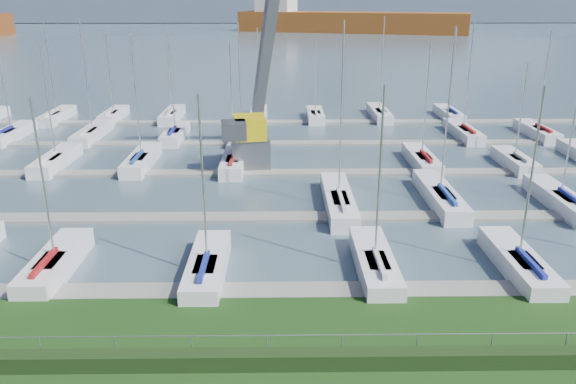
{
  "coord_description": "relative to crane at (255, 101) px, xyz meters",
  "views": [
    {
      "loc": [
        -0.42,
        -19.06,
        13.93
      ],
      "look_at": [
        0.0,
        12.0,
        3.0
      ],
      "focal_mm": 35.0,
      "sensor_mm": 36.0,
      "label": 1
    }
  ],
  "objects": [
    {
      "name": "foothill",
      "position": [
        2.6,
        300.88,
        0.67
      ],
      "size": [
        900.0,
        80.0,
        12.0
      ],
      "primitive_type": "cube",
      "color": "#49586B",
      "rests_on": "water"
    },
    {
      "name": "cargo_ship_mid",
      "position": [
        26.57,
        186.91,
        -1.7
      ],
      "size": [
        91.88,
        45.81,
        21.5
      ],
      "rotation": [
        0.0,
        0.0,
        -0.32
      ],
      "color": "brown",
      "rests_on": "water"
    },
    {
      "name": "crane",
      "position": [
        0.0,
        0.0,
        0.0
      ],
      "size": [
        6.26,
        13.22,
        22.35
      ],
      "rotation": [
        0.0,
        0.0,
        0.13
      ],
      "color": "slate",
      "rests_on": "water"
    },
    {
      "name": "fence",
      "position": [
        2.6,
        -29.12,
        -4.13
      ],
      "size": [
        80.0,
        0.04,
        0.04
      ],
      "primitive_type": "cylinder",
      "rotation": [
        0.0,
        1.57,
        0.0
      ],
      "color": "#95999D",
      "rests_on": "grass"
    },
    {
      "name": "sailboat_fleet",
      "position": [
        1.06,
        -0.27,
        0.01
      ],
      "size": [
        74.36,
        49.24,
        13.07
      ],
      "color": "silver",
      "rests_on": "water"
    },
    {
      "name": "hedge",
      "position": [
        2.6,
        -29.52,
        -4.98
      ],
      "size": [
        80.0,
        0.7,
        0.7
      ],
      "primitive_type": "cube",
      "color": "black",
      "rests_on": "grass"
    },
    {
      "name": "docks",
      "position": [
        2.6,
        -3.12,
        -5.55
      ],
      "size": [
        90.0,
        41.6,
        0.25
      ],
      "color": "slate",
      "rests_on": "water"
    },
    {
      "name": "water",
      "position": [
        2.6,
        230.88,
        -5.73
      ],
      "size": [
        800.0,
        540.0,
        0.2
      ],
      "primitive_type": "cube",
      "color": "#495F6B"
    }
  ]
}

